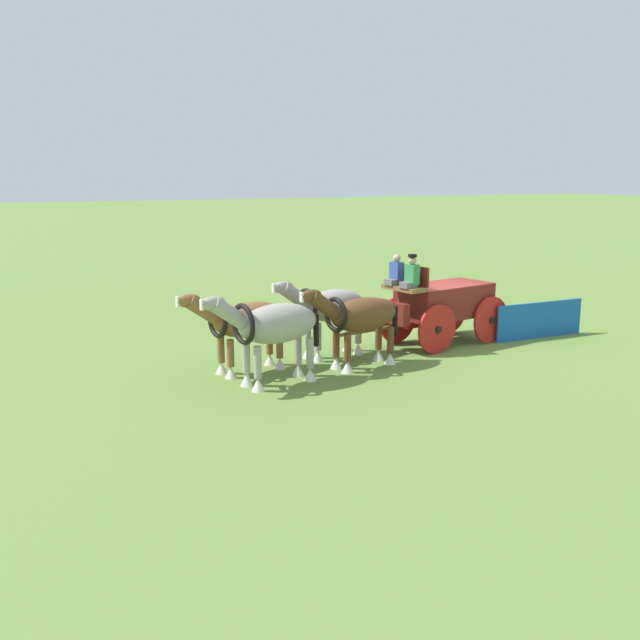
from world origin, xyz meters
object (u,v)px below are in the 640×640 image
object	(u,v)px
draft_horse_rear_off	(329,308)
draft_horse_lead_near	(273,327)
draft_horse_lead_off	(245,322)
show_wagon	(440,302)
draft_horse_rear_near	(359,317)

from	to	relation	value
draft_horse_rear_off	draft_horse_lead_near	xyz separation A→B (m)	(2.27, 1.79, 0.06)
draft_horse_lead_near	draft_horse_lead_off	xyz separation A→B (m)	(0.27, -1.27, -0.11)
draft_horse_rear_off	draft_horse_lead_off	world-z (taller)	draft_horse_rear_off
show_wagon	draft_horse_lead_off	xyz separation A→B (m)	(6.15, 0.59, 0.06)
draft_horse_rear_near	draft_horse_rear_off	distance (m)	1.30
show_wagon	draft_horse_lead_near	bearing A→B (deg)	17.56
draft_horse_rear_off	draft_horse_rear_near	bearing A→B (deg)	101.50
draft_horse_rear_near	draft_horse_lead_off	bearing A→B (deg)	-15.08
show_wagon	draft_horse_lead_off	distance (m)	6.18
draft_horse_rear_near	show_wagon	bearing A→B (deg)	-158.10
draft_horse_rear_off	show_wagon	bearing A→B (deg)	-178.88
draft_horse_lead_near	draft_horse_lead_off	world-z (taller)	draft_horse_lead_near
draft_horse_rear_off	draft_horse_lead_near	size ratio (longest dim) A/B	0.96
draft_horse_rear_near	draft_horse_lead_off	distance (m)	2.90
draft_horse_lead_near	draft_horse_lead_off	size ratio (longest dim) A/B	1.02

